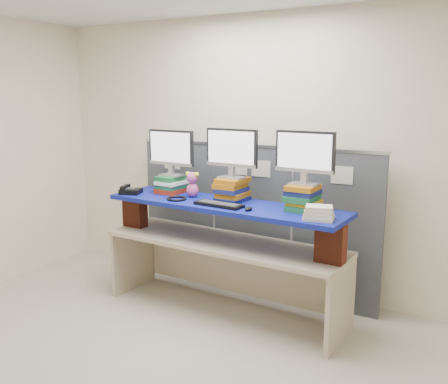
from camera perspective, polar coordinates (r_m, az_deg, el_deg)
The scene contains 18 objects.
room at distance 3.42m, azimuth -9.91°, elevation 0.66°, with size 5.00×4.00×2.80m.
cubicle_partition at distance 5.03m, azimuth 3.26°, elevation -3.17°, with size 2.60×0.06×1.53m.
desk at distance 4.62m, azimuth -0.00°, elevation -7.25°, with size 2.31×0.78×0.69m.
brick_pier_left at distance 5.11m, azimuth -10.14°, elevation -2.17°, with size 0.23×0.13×0.31m, color maroon.
brick_pier_right at distance 4.05m, azimuth 12.10°, elevation -5.77°, with size 0.23×0.13×0.31m, color maroon.
blue_board at distance 4.49m, azimuth 0.00°, elevation -1.51°, with size 2.27×0.57×0.04m, color #0F0B93.
book_stack_left at distance 4.96m, azimuth -6.01°, elevation 0.88°, with size 0.26×0.31×0.17m.
book_stack_center at distance 4.56m, azimuth 0.92°, elevation 0.29°, with size 0.27×0.33×0.21m.
book_stack_right at distance 4.25m, azimuth 9.03°, elevation -0.64°, with size 0.27×0.31×0.22m.
monitor_left at distance 4.91m, azimuth -6.07°, elevation 4.79°, with size 0.52×0.16×0.45m.
monitor_center at distance 4.51m, azimuth 0.88°, elevation 4.78°, with size 0.52×0.16×0.45m.
monitor_right at distance 4.18m, azimuth 9.22°, elevation 4.25°, with size 0.52×0.16×0.45m.
keyboard at distance 4.37m, azimuth -0.59°, elevation -1.43°, with size 0.46×0.19×0.03m.
mouse at distance 4.20m, azimuth 2.83°, elevation -1.94°, with size 0.05×0.10×0.03m, color black.
desk_phone at distance 4.99m, azimuth -10.68°, elevation 0.16°, with size 0.24×0.22×0.08m.
headset at distance 4.64m, azimuth -5.44°, elevation -0.76°, with size 0.19×0.19×0.02m, color black.
plush_toy at distance 4.73m, azimuth -3.64°, elevation 0.90°, with size 0.14×0.11×0.24m.
binder_stack at distance 3.95m, azimuth 10.78°, elevation -2.40°, with size 0.26×0.23×0.11m.
Camera 1 is at (2.14, -2.60, 2.01)m, focal length 40.00 mm.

